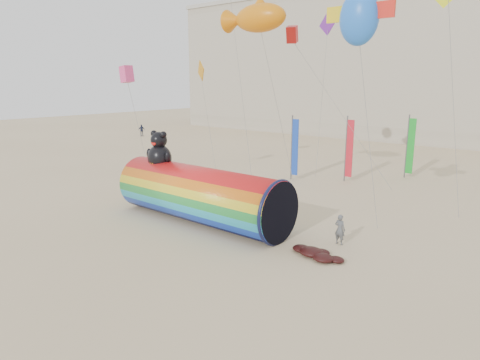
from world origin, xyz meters
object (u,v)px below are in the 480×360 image
Objects in this scene: hotel_building at (366,64)px; windsock_assembly at (200,193)px; kite_handler at (340,229)px; fabric_bundle at (316,253)px.

hotel_building reaches higher than windsock_assembly.
hotel_building is 48.01m from windsock_assembly.
hotel_building reaches higher than kite_handler.
hotel_building is 5.56× the size of windsock_assembly.
kite_handler is at bearing 87.65° from fabric_bundle.
windsock_assembly reaches higher than kite_handler.
hotel_building reaches higher than fabric_bundle.
windsock_assembly is at bearing -76.70° from hotel_building.
hotel_building is 39.94× the size of kite_handler.
kite_handler is (18.54, -44.11, -9.55)m from hotel_building.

